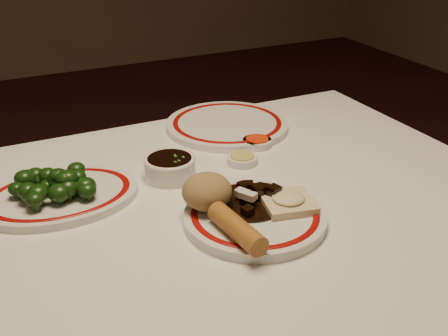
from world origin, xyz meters
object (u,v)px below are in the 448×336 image
(rice_mound, at_px, (207,191))
(soy_bowl, at_px, (170,168))
(main_plate, at_px, (255,217))
(fried_wonton, at_px, (288,201))
(stirfry_heap, at_px, (252,197))
(broccoli_pile, at_px, (54,184))
(broccoli_plate, at_px, (60,196))
(spring_roll, at_px, (237,228))
(dining_table, at_px, (207,255))

(rice_mound, distance_m, soy_bowl, 0.17)
(main_plate, xyz_separation_m, fried_wonton, (0.06, -0.00, 0.02))
(stirfry_heap, xyz_separation_m, broccoli_pile, (-0.30, 0.18, 0.01))
(fried_wonton, distance_m, broccoli_pile, 0.42)
(rice_mound, bearing_deg, stirfry_heap, -12.78)
(broccoli_plate, bearing_deg, rice_mound, -37.47)
(spring_roll, xyz_separation_m, soy_bowl, (-0.01, 0.27, -0.01))
(spring_roll, distance_m, fried_wonton, 0.13)
(dining_table, distance_m, rice_mound, 0.14)
(spring_roll, bearing_deg, dining_table, 83.79)
(main_plate, xyz_separation_m, broccoli_pile, (-0.29, 0.21, 0.03))
(dining_table, distance_m, broccoli_plate, 0.29)
(main_plate, bearing_deg, broccoli_plate, 142.00)
(spring_roll, height_order, broccoli_plate, spring_roll)
(fried_wonton, bearing_deg, broccoli_pile, 148.27)
(dining_table, xyz_separation_m, soy_bowl, (-0.01, 0.15, 0.11))
(main_plate, xyz_separation_m, broccoli_plate, (-0.28, 0.22, -0.00))
(main_plate, distance_m, broccoli_pile, 0.36)
(broccoli_plate, height_order, soy_bowl, soy_bowl)
(rice_mound, relative_size, fried_wonton, 0.86)
(broccoli_pile, distance_m, soy_bowl, 0.22)
(rice_mound, distance_m, stirfry_heap, 0.08)
(main_plate, relative_size, fried_wonton, 2.73)
(stirfry_heap, bearing_deg, spring_roll, -130.50)
(dining_table, height_order, soy_bowl, soy_bowl)
(dining_table, distance_m, broccoli_pile, 0.30)
(stirfry_heap, bearing_deg, dining_table, 156.74)
(broccoli_plate, height_order, broccoli_pile, broccoli_pile)
(broccoli_plate, relative_size, soy_bowl, 2.94)
(fried_wonton, height_order, broccoli_pile, broccoli_pile)
(rice_mound, xyz_separation_m, broccoli_pile, (-0.23, 0.16, -0.01))
(dining_table, xyz_separation_m, broccoli_pile, (-0.23, 0.15, 0.13))
(soy_bowl, bearing_deg, dining_table, -86.50)
(spring_roll, bearing_deg, stirfry_heap, 43.95)
(spring_roll, bearing_deg, soy_bowl, 86.13)
(spring_roll, bearing_deg, fried_wonton, 15.62)
(broccoli_pile, bearing_deg, rice_mound, -35.44)
(main_plate, height_order, stirfry_heap, stirfry_heap)
(dining_table, bearing_deg, soy_bowl, 93.50)
(dining_table, distance_m, fried_wonton, 0.19)
(soy_bowl, bearing_deg, broccoli_plate, 179.54)
(fried_wonton, bearing_deg, stirfry_heap, 140.89)
(stirfry_heap, relative_size, broccoli_plate, 0.45)
(rice_mound, relative_size, stirfry_heap, 0.66)
(spring_roll, relative_size, soy_bowl, 1.25)
(fried_wonton, bearing_deg, soy_bowl, 120.47)
(spring_roll, bearing_deg, main_plate, 34.76)
(stirfry_heap, bearing_deg, rice_mound, 167.22)
(rice_mound, bearing_deg, dining_table, 71.52)
(fried_wonton, bearing_deg, broccoli_plate, 146.92)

